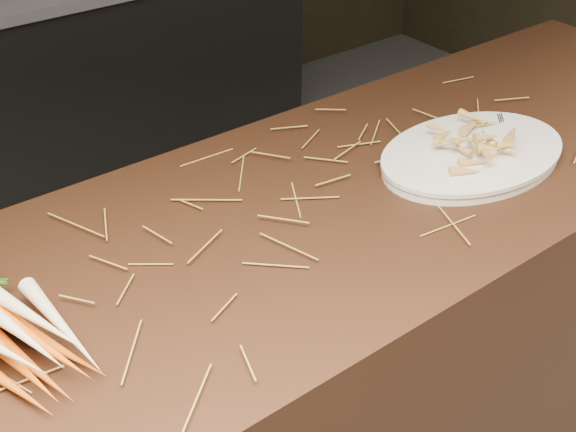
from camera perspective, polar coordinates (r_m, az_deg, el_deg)
name	(u,v)px	position (r m, az deg, el deg)	size (l,w,h in m)	color
main_counter	(318,367)	(1.68, 2.35, -11.81)	(2.40, 0.70, 0.90)	black
back_counter	(90,75)	(3.20, -15.39, 10.69)	(1.82, 0.62, 0.84)	black
straw_bedding	(323,198)	(1.38, 2.80, 1.40)	(1.40, 0.60, 0.02)	olive
serving_platter	(472,156)	(1.55, 14.33, 4.60)	(0.43, 0.29, 0.02)	white
roasted_veg_heap	(474,141)	(1.54, 14.51, 5.74)	(0.21, 0.15, 0.05)	tan
serving_fork	(529,134)	(1.65, 18.52, 6.16)	(0.01, 0.16, 0.00)	silver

